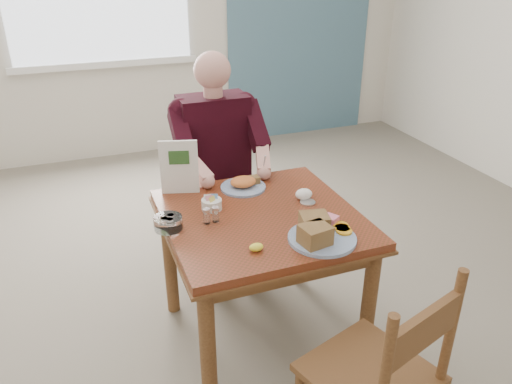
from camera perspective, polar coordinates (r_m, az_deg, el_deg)
name	(u,v)px	position (r m, az deg, el deg)	size (l,w,h in m)	color
floor	(261,336)	(2.81, 0.52, -16.10)	(6.00, 6.00, 0.00)	#726B5C
wall_back	(144,8)	(5.03, -12.68, 19.83)	(5.50, 5.50, 0.00)	beige
accent_panel	(301,2)	(5.49, 5.20, 20.77)	(1.60, 0.02, 2.80)	#466C82
lemon_wedge	(256,247)	(2.09, 0.04, -6.33)	(0.06, 0.04, 0.03)	yellow
napkin	(304,194)	(2.52, 5.48, -0.25)	(0.09, 0.07, 0.06)	white
metal_dish	(308,202)	(2.49, 5.91, -1.20)	(0.08, 0.08, 0.01)	silver
table	(261,234)	(2.43, 0.58, -4.87)	(0.92, 0.92, 0.75)	maroon
chair_far	(215,196)	(3.18, -4.66, -0.44)	(0.42, 0.42, 0.95)	brown
chair_near	(380,379)	(1.99, 13.97, -20.00)	(0.53, 0.53, 0.95)	brown
diner	(218,152)	(2.96, -4.39, 4.60)	(0.53, 0.56, 1.39)	gray
near_plate	(319,232)	(2.18, 7.21, -4.59)	(0.32, 0.31, 0.10)	white
far_plate	(244,184)	(2.63, -1.39, 0.93)	(0.25, 0.25, 0.06)	white
caddy	(212,204)	(2.42, -5.09, -1.39)	(0.10, 0.10, 0.07)	white
shakers	(211,215)	(2.30, -5.16, -2.64)	(0.08, 0.04, 0.07)	white
creamer	(168,223)	(2.28, -10.00, -3.47)	(0.16, 0.16, 0.06)	white
menu	(179,167)	(2.56, -8.78, 2.85)	(0.19, 0.07, 0.29)	white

